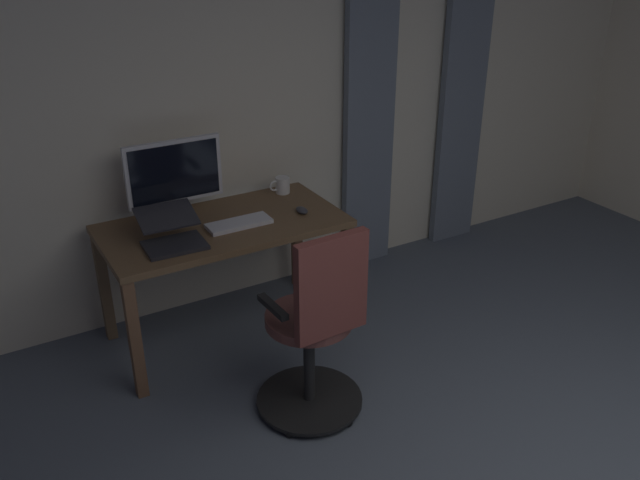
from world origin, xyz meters
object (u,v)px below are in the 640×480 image
at_px(desk, 224,238).
at_px(mug_coffee, 282,185).
at_px(computer_keyboard, 239,223).
at_px(computer_mouse, 302,210).
at_px(computer_monitor, 175,174).
at_px(laptop, 172,234).
at_px(office_chair, 316,332).

bearing_deg(desk, mug_coffee, -154.70).
relative_size(computer_keyboard, computer_mouse, 3.71).
relative_size(computer_monitor, laptop, 1.56).
xyz_separation_m(laptop, mug_coffee, (-0.85, -0.36, -0.00)).
bearing_deg(laptop, desk, -158.75).
relative_size(office_chair, computer_keyboard, 2.89).
bearing_deg(desk, computer_keyboard, 130.62).
distance_m(computer_keyboard, laptop, 0.41).
bearing_deg(computer_monitor, laptop, 66.07).
relative_size(desk, computer_monitor, 2.44).
height_order(desk, computer_mouse, computer_mouse).
distance_m(laptop, computer_mouse, 0.80).
bearing_deg(computer_mouse, computer_monitor, -28.28).
relative_size(desk, computer_keyboard, 3.73).
distance_m(office_chair, computer_mouse, 0.94).
height_order(computer_monitor, computer_keyboard, computer_monitor).
relative_size(laptop, mug_coffee, 2.63).
bearing_deg(computer_mouse, desk, -12.73).
xyz_separation_m(computer_monitor, computer_keyboard, (-0.25, 0.32, -0.24)).
distance_m(computer_keyboard, computer_mouse, 0.40).
distance_m(computer_monitor, mug_coffee, 0.72).
xyz_separation_m(laptop, computer_mouse, (-0.80, -0.01, -0.04)).
relative_size(computer_monitor, computer_keyboard, 1.53).
relative_size(computer_keyboard, laptop, 1.02).
height_order(desk, computer_monitor, computer_monitor).
distance_m(desk, mug_coffee, 0.59).
distance_m(computer_monitor, laptop, 0.44).
distance_m(desk, computer_mouse, 0.49).
relative_size(computer_keyboard, mug_coffee, 2.69).
height_order(computer_monitor, mug_coffee, computer_monitor).
height_order(desk, computer_keyboard, computer_keyboard).
bearing_deg(computer_keyboard, mug_coffee, -144.06).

